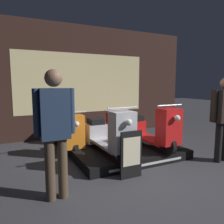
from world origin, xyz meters
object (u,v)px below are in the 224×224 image
(scooter_display_left, at_px, (108,134))
(scooter_backrow_1, at_px, (106,129))
(scooter_backrow_0, at_px, (67,133))
(person_left_browsing, at_px, (55,126))
(price_sign_board, at_px, (131,155))
(person_right_browsing, at_px, (224,112))
(scooter_display_right, at_px, (151,129))

(scooter_display_left, xyz_separation_m, scooter_backrow_1, (0.50, 1.17, -0.18))
(scooter_display_left, relative_size, scooter_backrow_0, 1.00)
(scooter_backrow_0, distance_m, scooter_backrow_1, 1.02)
(scooter_display_left, bearing_deg, scooter_backrow_1, 66.93)
(person_left_browsing, relative_size, price_sign_board, 2.20)
(scooter_backrow_1, height_order, person_left_browsing, person_left_browsing)
(price_sign_board, bearing_deg, person_right_browsing, -3.43)
(scooter_backrow_0, bearing_deg, price_sign_board, -74.98)
(scooter_backrow_1, xyz_separation_m, person_left_browsing, (-1.71, -2.13, 0.61))
(scooter_display_left, bearing_deg, scooter_backrow_0, 113.80)
(person_left_browsing, xyz_separation_m, price_sign_board, (1.23, 0.12, -0.60))
(scooter_display_right, xyz_separation_m, scooter_backrow_1, (-0.52, 1.17, -0.18))
(person_right_browsing, relative_size, price_sign_board, 2.11)
(scooter_display_right, distance_m, scooter_backrow_1, 1.29)
(person_left_browsing, bearing_deg, price_sign_board, 5.63)
(person_right_browsing, bearing_deg, scooter_backrow_0, 140.25)
(scooter_display_left, relative_size, person_left_browsing, 0.99)
(person_left_browsing, relative_size, person_right_browsing, 1.04)
(person_right_browsing, bearing_deg, scooter_display_left, 154.90)
(scooter_display_left, xyz_separation_m, scooter_backrow_0, (-0.52, 1.17, -0.18))
(scooter_backrow_1, distance_m, person_left_browsing, 2.80)
(scooter_backrow_1, relative_size, person_right_browsing, 1.03)
(scooter_display_right, xyz_separation_m, price_sign_board, (-0.99, -0.84, -0.17))
(scooter_display_left, relative_size, person_right_browsing, 1.03)
(scooter_backrow_1, distance_m, person_right_browsing, 2.70)
(scooter_display_right, relative_size, scooter_backrow_1, 1.00)
(scooter_display_left, distance_m, scooter_backrow_1, 1.29)
(person_right_browsing, distance_m, price_sign_board, 2.11)
(scooter_backrow_0, distance_m, person_right_browsing, 3.38)
(price_sign_board, bearing_deg, scooter_backrow_1, 76.63)
(scooter_display_left, bearing_deg, price_sign_board, -88.49)
(scooter_display_right, xyz_separation_m, person_right_browsing, (1.03, -0.96, 0.42))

